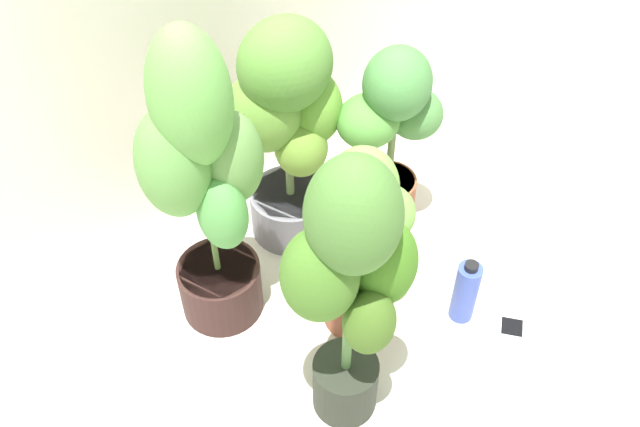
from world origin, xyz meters
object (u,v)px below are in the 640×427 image
at_px(potted_plant_center, 360,234).
at_px(potted_plant_back_right, 391,130).
at_px(potted_plant_front_left, 351,280).
at_px(hygrometer_box, 511,329).
at_px(potted_plant_back_center, 288,124).
at_px(potted_plant_back_left, 203,180).
at_px(nutrient_bottle, 465,292).

bearing_deg(potted_plant_center, potted_plant_back_right, 37.35).
relative_size(potted_plant_front_left, hygrometer_box, 8.10).
relative_size(potted_plant_center, potted_plant_front_left, 0.75).
relative_size(potted_plant_back_center, potted_plant_front_left, 0.90).
height_order(potted_plant_back_left, nutrient_bottle, potted_plant_back_left).
distance_m(potted_plant_back_left, potted_plant_front_left, 0.51).
xyz_separation_m(potted_plant_back_left, nutrient_bottle, (0.58, -0.48, -0.44)).
xyz_separation_m(potted_plant_back_left, potted_plant_center, (0.31, -0.28, -0.17)).
xyz_separation_m(potted_plant_back_right, hygrometer_box, (0.01, -0.60, -0.40)).
distance_m(potted_plant_back_center, potted_plant_front_left, 0.71).
distance_m(potted_plant_front_left, nutrient_bottle, 0.65).
xyz_separation_m(potted_plant_center, potted_plant_back_center, (0.06, 0.43, 0.08)).
height_order(potted_plant_back_right, hygrometer_box, potted_plant_back_right).
distance_m(potted_plant_back_left, potted_plant_back_center, 0.41).
relative_size(potted_plant_center, potted_plant_back_center, 0.83).
height_order(potted_plant_front_left, nutrient_bottle, potted_plant_front_left).
distance_m(potted_plant_back_left, potted_plant_center, 0.45).
xyz_separation_m(potted_plant_back_center, potted_plant_front_left, (-0.28, -0.64, 0.09)).
height_order(potted_plant_back_left, potted_plant_center, potted_plant_back_left).
xyz_separation_m(potted_plant_front_left, potted_plant_back_right, (0.55, 0.47, -0.14)).
bearing_deg(potted_plant_center, potted_plant_front_left, -134.80).
xyz_separation_m(potted_plant_center, hygrometer_box, (0.35, -0.34, -0.37)).
xyz_separation_m(potted_plant_back_left, potted_plant_back_center, (0.37, 0.15, -0.09)).
relative_size(potted_plant_back_right, hygrometer_box, 6.26).
bearing_deg(potted_plant_back_center, potted_plant_back_left, -158.58).
xyz_separation_m(potted_plant_center, nutrient_bottle, (0.27, -0.20, -0.27)).
height_order(potted_plant_front_left, hygrometer_box, potted_plant_front_left).
relative_size(potted_plant_center, potted_plant_back_right, 0.97).
distance_m(potted_plant_back_center, nutrient_bottle, 0.75).
bearing_deg(potted_plant_back_right, potted_plant_back_left, 177.89).
distance_m(potted_plant_center, hygrometer_box, 0.61).
bearing_deg(potted_plant_back_center, hygrometer_box, -69.79).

